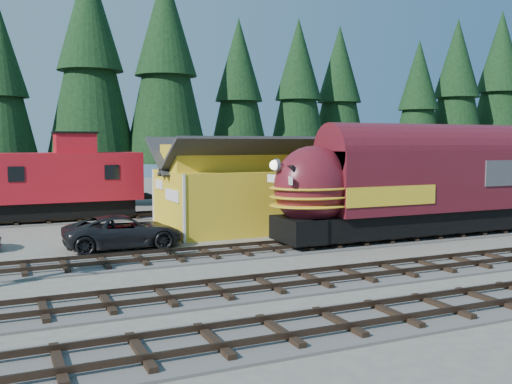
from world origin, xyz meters
name	(u,v)px	position (x,y,z in m)	size (l,w,h in m)	color
ground	(376,262)	(0.00, 0.00, 0.00)	(120.00, 120.00, 0.00)	#6B665B
track_siding	(481,231)	(10.00, 4.00, 0.06)	(68.00, 3.20, 0.33)	#4C4947
track_spur	(74,220)	(-10.00, 18.00, 0.06)	(32.00, 3.20, 0.33)	#4C4947
depot	(268,177)	(0.00, 10.50, 2.96)	(12.80, 7.00, 5.30)	gold
conifer_backdrop	(281,83)	(7.60, 23.97, 9.96)	(78.79, 21.72, 16.56)	black
locomotive	(411,188)	(5.05, 4.00, 2.61)	(16.46, 3.27, 4.48)	black
caboose	(60,181)	(-10.78, 18.00, 2.57)	(9.96, 2.89, 5.18)	black
pickup_truck_a	(124,232)	(-8.97, 7.46, 0.77)	(2.56, 5.56, 1.54)	black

